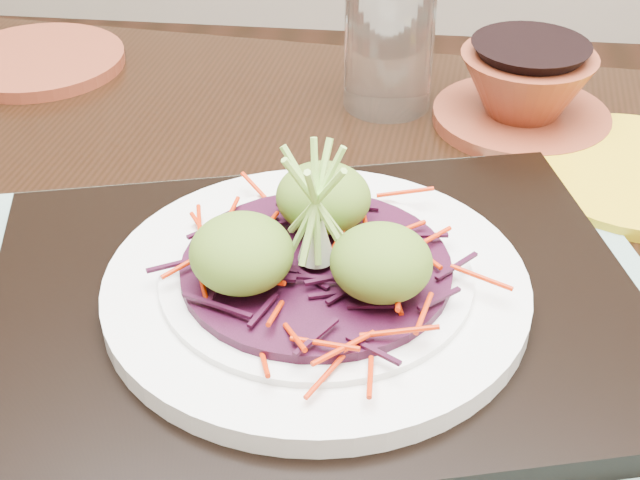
# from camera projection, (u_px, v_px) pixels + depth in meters

# --- Properties ---
(dining_table) EXTENTS (1.16, 0.83, 0.69)m
(dining_table) POSITION_uv_depth(u_px,v_px,m) (354.00, 363.00, 0.66)
(dining_table) COLOR black
(dining_table) RESTS_ON ground
(placemat) EXTENTS (0.54, 0.47, 0.00)m
(placemat) POSITION_uv_depth(u_px,v_px,m) (316.00, 320.00, 0.56)
(placemat) COLOR gray
(placemat) RESTS_ON dining_table
(serving_tray) EXTENTS (0.46, 0.39, 0.02)m
(serving_tray) POSITION_uv_depth(u_px,v_px,m) (316.00, 307.00, 0.55)
(serving_tray) COLOR black
(serving_tray) RESTS_ON placemat
(white_plate) EXTENTS (0.26, 0.26, 0.02)m
(white_plate) POSITION_uv_depth(u_px,v_px,m) (316.00, 285.00, 0.54)
(white_plate) COLOR white
(white_plate) RESTS_ON serving_tray
(cabbage_bed) EXTENTS (0.16, 0.16, 0.01)m
(cabbage_bed) POSITION_uv_depth(u_px,v_px,m) (316.00, 267.00, 0.54)
(cabbage_bed) COLOR #370B22
(cabbage_bed) RESTS_ON white_plate
(carrot_julienne) EXTENTS (0.20, 0.20, 0.01)m
(carrot_julienne) POSITION_uv_depth(u_px,v_px,m) (316.00, 257.00, 0.53)
(carrot_julienne) COLOR red
(carrot_julienne) RESTS_ON cabbage_bed
(guacamole_scoops) EXTENTS (0.14, 0.13, 0.04)m
(guacamole_scoops) POSITION_uv_depth(u_px,v_px,m) (316.00, 237.00, 0.52)
(guacamole_scoops) COLOR #577222
(guacamole_scoops) RESTS_ON cabbage_bed
(scallion_garnish) EXTENTS (0.06, 0.06, 0.09)m
(scallion_garnish) POSITION_uv_depth(u_px,v_px,m) (316.00, 208.00, 0.51)
(scallion_garnish) COLOR #98D053
(scallion_garnish) RESTS_ON cabbage_bed
(terracotta_side_plate) EXTENTS (0.23, 0.23, 0.01)m
(terracotta_side_plate) POSITION_uv_depth(u_px,v_px,m) (38.00, 61.00, 0.87)
(terracotta_side_plate) COLOR maroon
(terracotta_side_plate) RESTS_ON dining_table
(water_glass) EXTENTS (0.09, 0.09, 0.11)m
(water_glass) POSITION_uv_depth(u_px,v_px,m) (389.00, 46.00, 0.78)
(water_glass) COLOR white
(water_glass) RESTS_ON dining_table
(terracotta_bowl_set) EXTENTS (0.19, 0.19, 0.06)m
(terracotta_bowl_set) POSITION_uv_depth(u_px,v_px,m) (524.00, 93.00, 0.76)
(terracotta_bowl_set) COLOR maroon
(terracotta_bowl_set) RESTS_ON dining_table
(yellow_plate) EXTENTS (0.23, 0.23, 0.01)m
(yellow_plate) POSITION_uv_depth(u_px,v_px,m) (637.00, 173.00, 0.70)
(yellow_plate) COLOR gold
(yellow_plate) RESTS_ON dining_table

